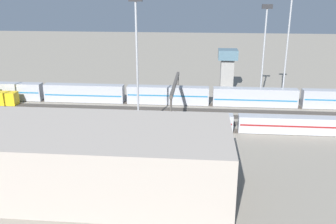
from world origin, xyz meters
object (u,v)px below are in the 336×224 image
object	(u,v)px
train_on_track_4	(122,119)
control_tower	(227,67)
signal_gantry	(175,88)
maintenance_shed	(57,157)
light_mast_2	(264,42)
light_mast_3	(137,50)
train_on_track_0	(168,95)
light_mast_0	(288,36)

from	to	relation	value
train_on_track_4	control_tower	bearing A→B (deg)	-125.92
signal_gantry	maintenance_shed	distance (m)	41.17
light_mast_2	signal_gantry	world-z (taller)	light_mast_2
signal_gantry	light_mast_3	bearing A→B (deg)	61.49
light_mast_3	signal_gantry	bearing A→B (deg)	-118.51
train_on_track_4	light_mast_2	distance (m)	44.91
light_mast_2	signal_gantry	bearing A→B (deg)	29.62
light_mast_2	maintenance_shed	size ratio (longest dim) A/B	0.49
maintenance_shed	light_mast_3	bearing A→B (deg)	-110.39
train_on_track_0	light_mast_0	world-z (taller)	light_mast_0
light_mast_0	control_tower	size ratio (longest dim) A/B	2.32
train_on_track_4	signal_gantry	bearing A→B (deg)	-139.61
signal_gantry	control_tower	world-z (taller)	control_tower
maintenance_shed	control_tower	bearing A→B (deg)	-115.74
signal_gantry	light_mast_2	bearing A→B (deg)	-150.38
light_mast_3	light_mast_0	bearing A→B (deg)	-145.15
train_on_track_4	light_mast_2	size ratio (longest dim) A/B	5.10
train_on_track_4	light_mast_0	size ratio (longest dim) A/B	4.53
light_mast_2	light_mast_0	bearing A→B (deg)	169.54
signal_gantry	maintenance_shed	size ratio (longest dim) A/B	0.45
train_on_track_4	light_mast_0	xyz separation A→B (m)	(-41.09, -22.24, 17.18)
train_on_track_0	train_on_track_4	world-z (taller)	train_on_track_0
light_mast_3	signal_gantry	distance (m)	18.76
train_on_track_0	light_mast_3	bearing A→B (deg)	79.13
train_on_track_4	maintenance_shed	distance (m)	28.29
light_mast_3	maintenance_shed	size ratio (longest dim) A/B	0.54
light_mast_3	control_tower	bearing A→B (deg)	-118.83
light_mast_0	signal_gantry	distance (m)	33.91
light_mast_0	maintenance_shed	world-z (taller)	light_mast_0
light_mast_0	train_on_track_0	bearing A→B (deg)	3.99
train_on_track_0	maintenance_shed	size ratio (longest dim) A/B	2.16
train_on_track_4	signal_gantry	xyz separation A→B (m)	(-11.75, -10.00, 5.38)
train_on_track_4	maintenance_shed	world-z (taller)	maintenance_shed
train_on_track_0	train_on_track_4	distance (m)	21.96
light_mast_3	maintenance_shed	bearing A→B (deg)	69.61
train_on_track_0	light_mast_0	bearing A→B (deg)	-176.01
signal_gantry	control_tower	size ratio (longest dim) A/B	1.89
light_mast_0	control_tower	bearing A→B (deg)	-44.15
maintenance_shed	train_on_track_4	bearing A→B (deg)	-99.29
train_on_track_0	light_mast_0	size ratio (longest dim) A/B	3.90
train_on_track_4	light_mast_0	bearing A→B (deg)	-151.58
train_on_track_0	light_mast_3	distance (m)	28.56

